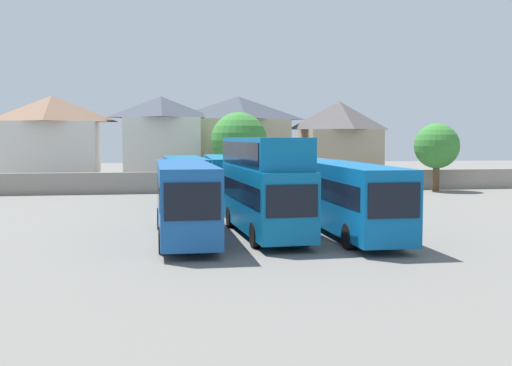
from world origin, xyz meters
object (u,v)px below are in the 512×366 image
(bus_1, at_px, (185,196))
(tree_left_of_lot, at_px, (239,140))
(bus_4, at_px, (185,178))
(house_terrace_left, at_px, (53,140))
(bus_3, at_px, (347,195))
(house_terrace_far_right, at_px, (339,141))
(tree_behind_wall, at_px, (437,146))
(bus_6, at_px, (290,177))
(bus_5, at_px, (225,177))
(house_terrace_centre, at_px, (161,140))
(bus_2, at_px, (264,181))
(house_terrace_right, at_px, (238,139))

(bus_1, bearing_deg, tree_left_of_lot, 166.97)
(bus_4, bearing_deg, house_terrace_left, -150.13)
(bus_3, bearing_deg, house_terrace_left, -151.00)
(bus_3, relative_size, tree_left_of_lot, 1.72)
(bus_3, distance_m, house_terrace_far_right, 35.34)
(house_terrace_far_right, distance_m, tree_left_of_lot, 13.22)
(house_terrace_far_right, distance_m, tree_behind_wall, 12.45)
(bus_4, xyz_separation_m, tree_left_of_lot, (5.51, 12.30, 2.54))
(bus_3, relative_size, bus_4, 1.13)
(house_terrace_far_right, height_order, tree_left_of_lot, house_terrace_far_right)
(bus_6, xyz_separation_m, house_terrace_far_right, (9.47, 19.17, 2.39))
(bus_5, height_order, house_terrace_centre, house_terrace_centre)
(bus_4, distance_m, bus_6, 7.44)
(bus_2, relative_size, bus_3, 0.86)
(bus_2, xyz_separation_m, house_terrace_left, (-14.71, 33.48, 1.77))
(tree_left_of_lot, bearing_deg, house_terrace_far_right, 30.37)
(house_terrace_centre, xyz_separation_m, tree_behind_wall, (23.67, -10.76, -0.50))
(bus_2, height_order, bus_3, bus_2)
(bus_6, height_order, house_terrace_right, house_terrace_right)
(bus_4, bearing_deg, bus_3, 23.83)
(bus_2, distance_m, house_terrace_far_right, 36.10)
(bus_4, distance_m, bus_5, 2.82)
(bus_1, bearing_deg, bus_2, 97.17)
(bus_5, relative_size, tree_left_of_lot, 1.73)
(bus_4, bearing_deg, tree_behind_wall, 107.76)
(house_terrace_left, bearing_deg, house_terrace_centre, -3.43)
(bus_4, relative_size, tree_behind_wall, 1.78)
(bus_6, relative_size, tree_left_of_lot, 1.57)
(house_terrace_left, distance_m, tree_behind_wall, 35.91)
(house_terrace_centre, relative_size, house_terrace_far_right, 1.03)
(bus_3, height_order, tree_behind_wall, tree_behind_wall)
(bus_3, height_order, bus_4, bus_3)
(bus_4, xyz_separation_m, house_terrace_right, (6.50, 19.89, 2.61))
(bus_4, xyz_separation_m, bus_5, (2.76, -0.54, 0.04))
(tree_left_of_lot, bearing_deg, bus_6, -81.19)
(bus_2, relative_size, tree_behind_wall, 1.73)
(house_terrace_left, xyz_separation_m, house_terrace_far_right, (28.59, -0.20, -0.14))
(house_terrace_centre, bearing_deg, bus_6, -64.99)
(house_terrace_left, distance_m, house_terrace_far_right, 28.60)
(bus_1, height_order, house_terrace_centre, house_terrace_centre)
(bus_2, height_order, bus_4, bus_2)
(house_terrace_right, bearing_deg, bus_6, -87.33)
(house_terrace_left, bearing_deg, tree_behind_wall, -18.49)
(house_terrace_right, bearing_deg, bus_5, -100.38)
(house_terrace_far_right, bearing_deg, house_terrace_right, 175.05)
(house_terrace_far_right, xyz_separation_m, tree_behind_wall, (5.46, -11.18, -0.36))
(house_terrace_centre, distance_m, house_terrace_right, 7.92)
(house_terrace_left, bearing_deg, bus_5, -53.79)
(house_terrace_right, bearing_deg, bus_1, -101.88)
(bus_5, relative_size, tree_behind_wall, 2.03)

